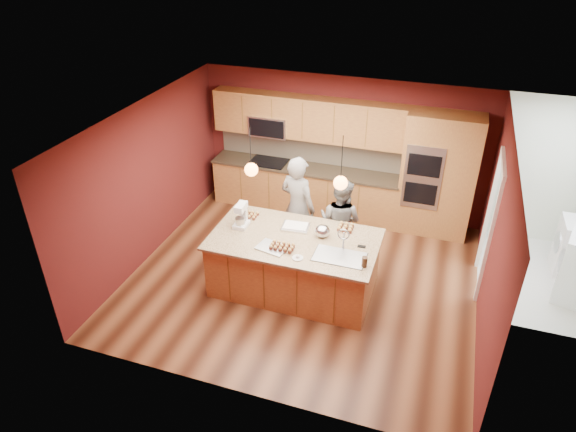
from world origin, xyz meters
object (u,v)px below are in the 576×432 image
(mixing_bowl, at_px, (322,231))
(person_left, at_px, (298,207))
(stand_mixer, at_px, (241,217))
(island, at_px, (295,263))
(person_right, at_px, (340,222))

(mixing_bowl, bearing_deg, person_left, 129.63)
(stand_mixer, bearing_deg, mixing_bowl, 3.64)
(island, xyz_separation_m, stand_mixer, (-0.92, 0.09, 0.63))
(stand_mixer, xyz_separation_m, mixing_bowl, (1.29, 0.11, -0.08))
(island, relative_size, person_right, 1.65)
(person_left, relative_size, person_right, 1.19)
(island, height_order, person_left, person_left)
(person_left, bearing_deg, island, 124.05)
(person_left, relative_size, mixing_bowl, 7.92)
(person_right, distance_m, stand_mixer, 1.69)
(island, bearing_deg, mixing_bowl, 28.29)
(person_right, distance_m, mixing_bowl, 0.82)
(person_right, bearing_deg, stand_mixer, 46.37)
(person_left, bearing_deg, person_right, -161.35)
(mixing_bowl, bearing_deg, person_right, 82.27)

